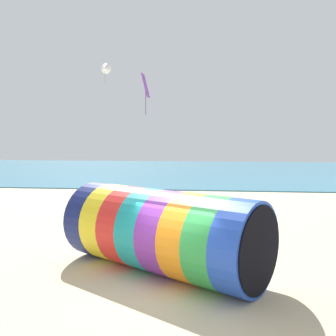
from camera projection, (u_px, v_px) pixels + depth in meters
name	position (u px, v px, depth m)	size (l,w,h in m)	color
ground_plane	(171.00, 288.00, 11.43)	(120.00, 120.00, 0.00)	beige
sea	(201.00, 171.00, 52.24)	(120.00, 40.00, 0.10)	teal
giant_inflatable_tube	(162.00, 231.00, 12.75)	(7.56, 6.19, 2.82)	navy
kite_white_delta	(105.00, 68.00, 26.16)	(0.77, 0.87, 1.41)	white
kite_purple_diamond	(146.00, 86.00, 21.11)	(0.37, 0.95, 2.29)	purple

